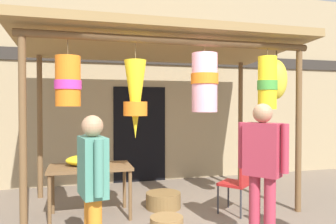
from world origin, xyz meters
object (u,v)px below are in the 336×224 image
display_table (90,172)px  wicker_basket_spare (163,200)px  shopper_by_bananas (93,181)px  flower_heap_on_table (88,160)px  folding_chair (239,180)px  customer_foreground (262,162)px

display_table → wicker_basket_spare: 1.25m
wicker_basket_spare → shopper_by_bananas: 2.24m
flower_heap_on_table → shopper_by_bananas: shopper_by_bananas is taller
folding_chair → wicker_basket_spare: bearing=150.8°
flower_heap_on_table → wicker_basket_spare: flower_heap_on_table is taller
folding_chair → customer_foreground: bearing=-104.2°
display_table → customer_foreground: size_ratio=0.71×
flower_heap_on_table → folding_chair: bearing=-13.4°
wicker_basket_spare → shopper_by_bananas: shopper_by_bananas is taller
display_table → folding_chair: size_ratio=1.39×
customer_foreground → flower_heap_on_table: bearing=140.1°
folding_chair → wicker_basket_spare: 1.23m
folding_chair → wicker_basket_spare: size_ratio=1.53×
display_table → wicker_basket_spare: (1.12, 0.12, -0.53)m
display_table → customer_foreground: (1.87, -1.52, 0.31)m
wicker_basket_spare → customer_foreground: customer_foreground is taller
wicker_basket_spare → customer_foreground: size_ratio=0.33×
flower_heap_on_table → shopper_by_bananas: bearing=-90.2°
flower_heap_on_table → wicker_basket_spare: 1.35m
display_table → folding_chair: 2.19m
customer_foreground → shopper_by_bananas: bearing=-176.5°
wicker_basket_spare → customer_foreground: bearing=-65.5°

